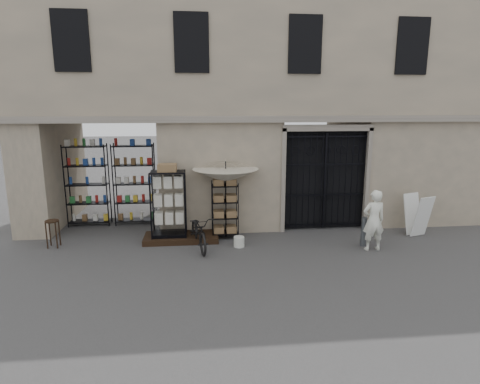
{
  "coord_description": "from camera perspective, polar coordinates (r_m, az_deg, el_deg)",
  "views": [
    {
      "loc": [
        -1.88,
        -9.01,
        3.63
      ],
      "look_at": [
        -0.8,
        1.4,
        1.35
      ],
      "focal_mm": 30.0,
      "sensor_mm": 36.0,
      "label": 1
    }
  ],
  "objects": [
    {
      "name": "wire_rack",
      "position": [
        11.07,
        -2.16,
        -2.66
      ],
      "size": [
        0.73,
        0.55,
        1.59
      ],
      "rotation": [
        0.0,
        0.0,
        -0.08
      ],
      "color": "black",
      "rests_on": "ground"
    },
    {
      "name": "display_cabinet",
      "position": [
        10.9,
        -10.12,
        -2.16
      ],
      "size": [
        1.0,
        0.77,
        1.92
      ],
      "rotation": [
        0.0,
        0.0,
        -0.29
      ],
      "color": "black",
      "rests_on": "step_platform"
    },
    {
      "name": "ground",
      "position": [
        9.89,
        5.53,
        -9.3
      ],
      "size": [
        80.0,
        80.0,
        0.0
      ],
      "primitive_type": "plane",
      "color": "black",
      "rests_on": "ground"
    },
    {
      "name": "shopkeeper",
      "position": [
        10.91,
        18.2,
        -7.78
      ],
      "size": [
        0.65,
        1.59,
        0.37
      ],
      "primitive_type": "imported",
      "rotation": [
        0.0,
        0.0,
        3.19
      ],
      "color": "silver",
      "rests_on": "ground"
    },
    {
      "name": "market_umbrella",
      "position": [
        10.92,
        -2.07,
        2.86
      ],
      "size": [
        1.57,
        1.6,
        2.56
      ],
      "rotation": [
        0.0,
        0.0,
        -0.0
      ],
      "color": "black",
      "rests_on": "ground"
    },
    {
      "name": "steel_bollard",
      "position": [
        11.01,
        17.18,
        -5.39
      ],
      "size": [
        0.15,
        0.15,
        0.78
      ],
      "primitive_type": "cylinder",
      "rotation": [
        0.0,
        0.0,
        0.07
      ],
      "color": "slate",
      "rests_on": "ground"
    },
    {
      "name": "white_bucket",
      "position": [
        10.54,
        -0.14,
        -7.08
      ],
      "size": [
        0.37,
        0.37,
        0.27
      ],
      "primitive_type": "cylinder",
      "rotation": [
        0.0,
        0.0,
        0.43
      ],
      "color": "beige",
      "rests_on": "ground"
    },
    {
      "name": "bicycle",
      "position": [
        10.54,
        -5.81,
        -7.92
      ],
      "size": [
        0.76,
        1.0,
        1.72
      ],
      "primitive_type": "imported",
      "rotation": [
        0.0,
        0.0,
        0.2
      ],
      "color": "black",
      "rests_on": "ground"
    },
    {
      "name": "wooden_stool",
      "position": [
        11.51,
        -25.06,
        -5.31
      ],
      "size": [
        0.43,
        0.43,
        0.72
      ],
      "rotation": [
        0.0,
        0.0,
        -0.34
      ],
      "color": "black",
      "rests_on": "ground"
    },
    {
      "name": "shop_shelving",
      "position": [
        12.82,
        -17.84,
        0.99
      ],
      "size": [
        2.7,
        0.5,
        2.5
      ],
      "primitive_type": "cube",
      "color": "black",
      "rests_on": "ground"
    },
    {
      "name": "step_platform",
      "position": [
        11.15,
        -8.34,
        -6.43
      ],
      "size": [
        2.0,
        0.9,
        0.15
      ],
      "primitive_type": "cube",
      "color": "black",
      "rests_on": "ground"
    },
    {
      "name": "easel_sign",
      "position": [
        12.34,
        23.92,
        -3.02
      ],
      "size": [
        0.72,
        0.77,
        1.16
      ],
      "rotation": [
        0.0,
        0.0,
        0.33
      ],
      "color": "silver",
      "rests_on": "ground"
    },
    {
      "name": "shop_recess",
      "position": [
        12.28,
        -18.15,
        1.69
      ],
      "size": [
        3.0,
        1.7,
        3.0
      ],
      "primitive_type": "cube",
      "color": "black",
      "rests_on": "ground"
    },
    {
      "name": "iron_gate",
      "position": [
        12.04,
        11.72,
        1.84
      ],
      "size": [
        2.5,
        0.21,
        3.0
      ],
      "color": "black",
      "rests_on": "ground"
    },
    {
      "name": "main_building",
      "position": [
        13.17,
        2.39,
        16.07
      ],
      "size": [
        14.0,
        4.0,
        9.0
      ],
      "primitive_type": "cube",
      "color": "tan",
      "rests_on": "ground"
    }
  ]
}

